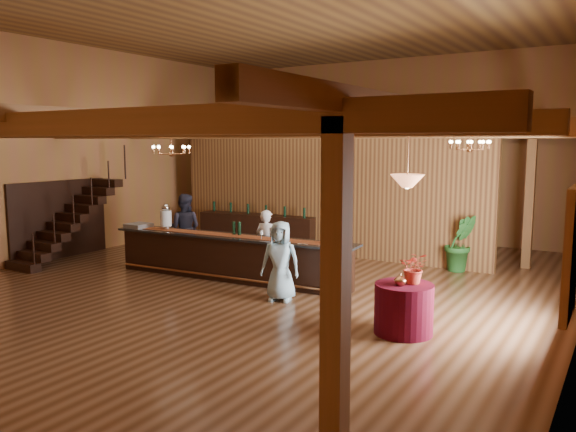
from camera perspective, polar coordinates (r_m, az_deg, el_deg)
The scene contains 27 objects.
floor at distance 12.04m, azimuth -2.48°, elevation -6.82°, with size 14.00×14.00×0.00m, color brown.
ceiling at distance 11.93m, azimuth -2.64°, elevation 19.70°, with size 14.00×14.00×0.00m, color olive.
wall_back at distance 17.89m, azimuth 10.30°, elevation 6.69°, with size 12.00×0.10×5.50m, color #9E6932.
wall_left at distance 15.85m, azimuth -20.87°, elevation 6.21°, with size 0.10×14.00×5.50m, color #9E6932.
beam_grid at distance 12.09m, azimuth -1.20°, elevation 8.75°, with size 11.90×13.90×0.39m.
support_posts at distance 11.34m, azimuth -3.95°, elevation 0.50°, with size 9.20×10.20×3.20m.
partition_wall at distance 14.99m, azimuth 3.46°, elevation 2.04°, with size 9.00×0.18×3.10m, color brown.
window_right_front at distance 8.18m, azimuth 26.89°, elevation -3.43°, with size 0.12×1.05×1.75m, color white.
staircase at distance 15.10m, azimuth -21.52°, elevation -0.54°, with size 1.00×2.80×2.00m.
backroom_boxes at distance 16.80m, azimuth 7.31°, elevation -0.91°, with size 4.10×0.60×1.10m.
tasting_bar at distance 12.33m, azimuth -5.85°, elevation -4.17°, with size 5.85×1.20×0.98m.
beverage_dispenser at distance 13.29m, azimuth -12.30°, elevation -0.11°, with size 0.26×0.26×0.60m.
glass_rack_tray at distance 13.74m, azimuth -14.94°, elevation -0.94°, with size 0.50×0.50×0.10m, color gray.
raffle_drum at distance 10.96m, azimuth 5.67°, elevation -2.17°, with size 0.34×0.24×0.30m.
bar_bottle_0 at distance 12.29m, azimuth -5.51°, elevation -1.23°, with size 0.07×0.07×0.30m, color black.
bar_bottle_1 at distance 12.22m, azimuth -4.97°, elevation -1.28°, with size 0.07×0.07×0.30m, color black.
backbar_shelf at distance 15.75m, azimuth -3.16°, elevation -1.59°, with size 3.46×0.54×0.97m, color black.
round_table at distance 9.08m, azimuth 11.68°, elevation -9.21°, with size 0.92×0.92×0.79m, color #480511.
chandelier_left at distance 12.58m, azimuth -11.76°, elevation 6.63°, with size 0.80×0.80×0.53m.
chandelier_right at distance 11.87m, azimuth 17.97°, elevation 6.91°, with size 0.80×0.80×0.42m.
pendant_lamp at distance 8.72m, azimuth 12.03°, elevation 3.51°, with size 0.52×0.52×0.90m.
bartender at distance 12.52m, azimuth -2.19°, elevation -2.76°, with size 0.55×0.36×1.50m, color white.
staff_second at distance 14.17m, azimuth -10.48°, elevation -1.22°, with size 0.83×0.65×1.71m, color #2A293A.
guest at distance 10.60m, azimuth -0.78°, elevation -4.59°, with size 0.74×0.48×1.52m, color #9BC3D3.
floor_plant at distance 13.56m, azimuth 17.15°, elevation -2.65°, with size 0.73×0.59×1.33m, color #21581E.
table_flowers at distance 8.98m, azimuth 12.72°, elevation -5.15°, with size 0.46×0.39×0.51m, color #A92B1C.
table_vase at distance 8.83m, azimuth 11.35°, elevation -5.96°, with size 0.16×0.16×0.31m, color #B07043.
Camera 1 is at (6.59, -9.63, 3.00)m, focal length 35.00 mm.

